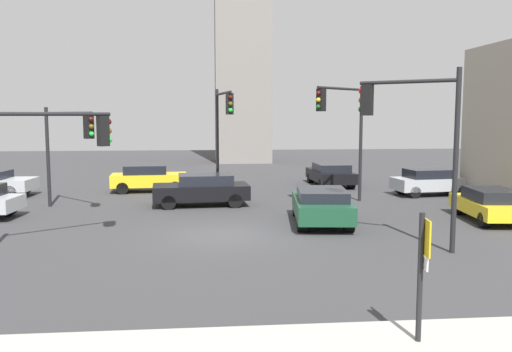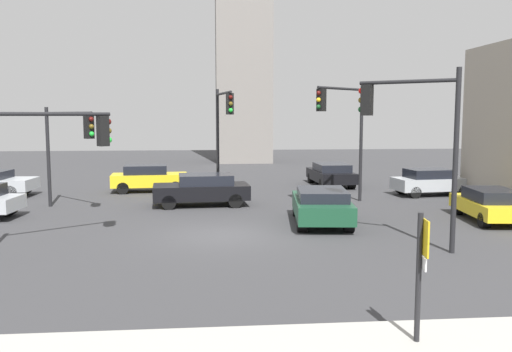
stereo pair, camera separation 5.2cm
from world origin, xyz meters
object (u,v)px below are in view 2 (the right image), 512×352
object	(u,v)px
traffic_light_4	(46,146)
car_1	(202,189)
car_7	(490,204)
traffic_light_2	(411,125)
car_0	(431,182)
car_4	(149,178)
traffic_light_1	(68,137)
direction_sign	(420,264)
car_6	(331,174)
traffic_light_3	(223,120)
car_2	(321,205)
traffic_light_0	(343,119)

from	to	relation	value
traffic_light_4	car_1	distance (m)	9.59
car_7	traffic_light_2	bearing A→B (deg)	134.19
traffic_light_2	car_0	xyz separation A→B (m)	(5.36, 10.87, -3.17)
car_1	car_4	bearing A→B (deg)	-62.66
traffic_light_1	traffic_light_2	xyz separation A→B (m)	(12.35, -7.62, 0.63)
direction_sign	car_6	xyz separation A→B (m)	(3.62, 22.64, -0.86)
traffic_light_3	car_4	world-z (taller)	traffic_light_3
car_0	car_7	distance (m)	7.03
traffic_light_3	car_7	bearing A→B (deg)	47.22
direction_sign	car_4	bearing A→B (deg)	114.73
traffic_light_3	car_0	xyz separation A→B (m)	(10.91, 0.08, -3.22)
traffic_light_3	car_2	size ratio (longest dim) A/B	1.19
car_6	car_7	size ratio (longest dim) A/B	1.08
car_1	car_4	xyz separation A→B (m)	(-3.00, 4.93, 0.00)
traffic_light_2	car_7	size ratio (longest dim) A/B	1.34
traffic_light_4	car_0	size ratio (longest dim) A/B	1.12
direction_sign	traffic_light_3	world-z (taller)	traffic_light_3
traffic_light_3	traffic_light_2	bearing A→B (deg)	18.15
car_0	car_4	distance (m)	15.21
traffic_light_0	traffic_light_1	xyz separation A→B (m)	(-12.30, -0.79, -0.75)
direction_sign	traffic_light_2	distance (m)	8.19
car_0	car_1	size ratio (longest dim) A/B	0.91
car_1	car_2	xyz separation A→B (m)	(4.64, -4.76, -0.03)
direction_sign	car_1	xyz separation A→B (m)	(-4.00, 16.09, -0.80)
traffic_light_3	car_2	bearing A→B (deg)	18.48
car_2	car_6	bearing A→B (deg)	-8.53
car_1	car_2	distance (m)	6.65
traffic_light_0	car_2	bearing A→B (deg)	27.09
direction_sign	car_6	size ratio (longest dim) A/B	0.52
traffic_light_3	car_1	size ratio (longest dim) A/B	1.23
traffic_light_0	car_4	size ratio (longest dim) A/B	1.33
traffic_light_2	car_6	distance (m)	15.59
car_1	car_7	bearing A→B (deg)	153.18
direction_sign	car_0	bearing A→B (deg)	72.78
traffic_light_0	car_4	bearing A→B (deg)	-68.32
traffic_light_1	car_4	size ratio (longest dim) A/B	1.09
car_4	car_0	bearing A→B (deg)	-14.28
car_0	car_7	size ratio (longest dim) A/B	0.98
car_6	car_7	bearing A→B (deg)	-163.21
car_0	car_2	distance (m)	10.10
traffic_light_2	car_2	xyz separation A→B (m)	(-1.97, 3.92, -3.16)
car_4	car_7	world-z (taller)	car_4
car_4	car_1	bearing A→B (deg)	-62.60
car_0	car_6	distance (m)	6.15
direction_sign	traffic_light_4	xyz separation A→B (m)	(-8.68, 8.10, 1.68)
traffic_light_0	car_1	size ratio (longest dim) A/B	1.24
traffic_light_4	traffic_light_0	bearing A→B (deg)	-0.13
car_1	traffic_light_3	bearing A→B (deg)	-120.57
traffic_light_3	traffic_light_4	distance (m)	11.64
car_4	traffic_light_0	bearing A→B (deg)	-32.48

